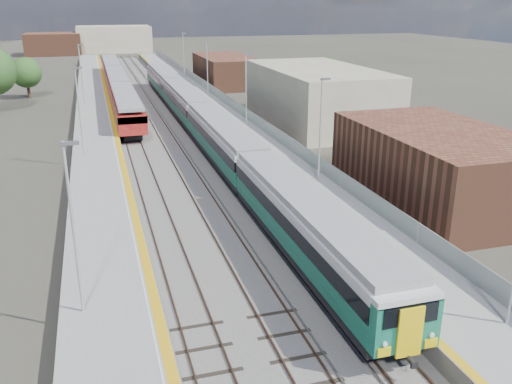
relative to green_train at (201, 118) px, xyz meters
name	(u,v)px	position (x,y,z in m)	size (l,w,h in m)	color
ground	(175,122)	(-1.50, 8.93, -2.21)	(320.00, 320.00, 0.00)	#47443A
ballast_bed	(153,119)	(-3.75, 11.43, -2.18)	(10.50, 155.00, 0.06)	#565451
tracks	(156,115)	(-3.15, 13.11, -2.11)	(8.96, 160.00, 0.17)	#4C3323
platform_right	(214,112)	(3.78, 11.42, -1.68)	(4.70, 155.00, 8.52)	slate
platform_left	(95,118)	(-10.55, 11.42, -1.70)	(4.30, 155.00, 8.52)	slate
buildings	(48,13)	(-19.62, 97.53, 8.49)	(72.00, 185.50, 40.00)	brown
green_train	(201,118)	(0.00, 0.00, 0.00)	(2.85, 79.48, 3.14)	black
red_train	(117,84)	(-7.00, 28.12, -0.06)	(2.89, 58.58, 3.65)	black
tree_c	(26,73)	(-19.59, 31.89, 1.55)	(4.41, 4.41, 5.98)	#382619
tree_d	(328,72)	(23.09, 20.21, 1.45)	(4.30, 4.30, 5.83)	#382619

